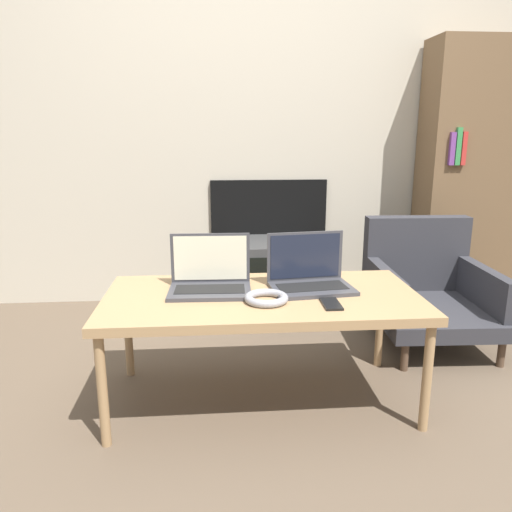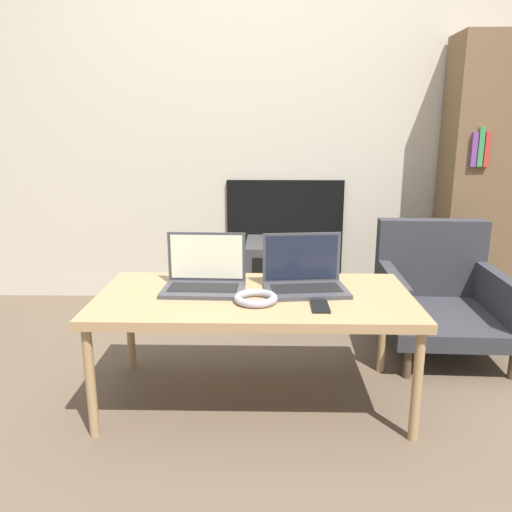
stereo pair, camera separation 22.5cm
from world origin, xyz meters
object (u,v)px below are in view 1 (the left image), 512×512
(laptop_right, at_px, (309,276))
(tv, at_px, (272,275))
(headphones, at_px, (266,298))
(laptop_left, at_px, (210,278))
(armchair, at_px, (426,286))
(phone, at_px, (331,304))

(laptop_right, relative_size, tv, 0.72)
(headphones, relative_size, tv, 0.35)
(laptop_left, height_order, tv, laptop_left)
(laptop_right, bearing_deg, armchair, 28.09)
(phone, bearing_deg, armchair, 46.63)
(headphones, bearing_deg, phone, -13.16)
(armchair, bearing_deg, tv, 148.52)
(laptop_right, bearing_deg, laptop_left, 173.21)
(laptop_left, relative_size, laptop_right, 0.95)
(laptop_right, height_order, armchair, laptop_right)
(laptop_left, xyz_separation_m, headphones, (0.21, -0.16, -0.03))
(laptop_right, distance_m, phone, 0.23)
(laptop_left, xyz_separation_m, phone, (0.45, -0.22, -0.05))
(laptop_left, relative_size, armchair, 0.49)
(laptop_right, height_order, phone, laptop_right)
(phone, bearing_deg, laptop_left, 154.10)
(armchair, bearing_deg, headphones, -141.79)
(armchair, bearing_deg, laptop_left, -153.73)
(laptop_left, relative_size, tv, 0.69)
(headphones, bearing_deg, laptop_right, 39.94)
(phone, distance_m, tv, 1.27)
(tv, relative_size, armchair, 0.72)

